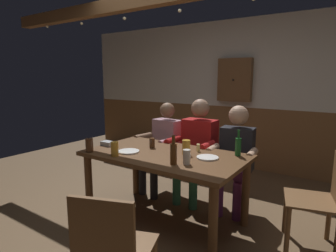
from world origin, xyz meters
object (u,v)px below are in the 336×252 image
at_px(plate_0, 129,151).
at_px(pint_glass_2, 186,147).
at_px(dining_table, 165,163).
at_px(pint_glass_4, 89,145).
at_px(person_1, 197,145).
at_px(table_candle, 198,148).
at_px(condiment_caddy, 107,143).
at_px(pint_glass_0, 115,149).
at_px(bottle_0, 238,146).
at_px(pint_glass_1, 187,157).
at_px(plate_1, 208,158).
at_px(person_0, 163,144).
at_px(wall_dart_cabinet, 235,80).
at_px(chair_empty_near_right, 322,199).
at_px(pint_glass_3, 152,143).
at_px(person_2, 235,153).
at_px(bottle_1, 173,153).

distance_m(plate_0, pint_glass_2, 0.61).
distance_m(dining_table, pint_glass_4, 0.82).
height_order(person_1, table_candle, person_1).
height_order(condiment_caddy, pint_glass_0, pint_glass_0).
xyz_separation_m(bottle_0, pint_glass_1, (-0.28, -0.53, -0.03)).
distance_m(plate_1, pint_glass_1, 0.29).
relative_size(plate_0, pint_glass_4, 1.57).
distance_m(plate_1, bottle_0, 0.34).
height_order(person_0, wall_dart_cabinet, wall_dart_cabinet).
relative_size(person_1, pint_glass_1, 9.35).
distance_m(chair_empty_near_right, plate_1, 1.06).
bearing_deg(pint_glass_4, dining_table, 29.90).
height_order(bottle_0, pint_glass_1, bottle_0).
xyz_separation_m(table_candle, pint_glass_0, (-0.61, -0.62, 0.03)).
bearing_deg(bottle_0, pint_glass_3, -166.11).
distance_m(plate_0, wall_dart_cabinet, 2.48).
distance_m(table_candle, pint_glass_2, 0.19).
bearing_deg(person_0, person_1, -169.53).
bearing_deg(person_2, pint_glass_4, 36.23).
bearing_deg(plate_0, pint_glass_4, -147.20).
bearing_deg(bottle_0, person_1, 151.09).
height_order(condiment_caddy, pint_glass_2, pint_glass_2).
distance_m(pint_glass_0, pint_glass_3, 0.49).
xyz_separation_m(person_2, condiment_caddy, (-1.24, -0.79, 0.10)).
relative_size(plate_1, pint_glass_0, 1.48).
bearing_deg(person_0, person_2, -170.85).
xyz_separation_m(person_0, table_candle, (0.75, -0.42, 0.14)).
bearing_deg(pint_glass_2, pint_glass_0, -142.03).
bearing_deg(person_2, condiment_caddy, 26.23).
xyz_separation_m(bottle_1, pint_glass_2, (-0.07, 0.34, -0.03)).
distance_m(table_candle, bottle_1, 0.53).
bearing_deg(bottle_0, pint_glass_2, -150.07).
height_order(bottle_0, pint_glass_2, bottle_0).
bearing_deg(chair_empty_near_right, plate_1, 91.63).
height_order(person_2, pint_glass_3, person_2).
relative_size(plate_0, plate_1, 1.06).
bearing_deg(person_2, person_1, -6.97).
relative_size(bottle_1, pint_glass_2, 1.78).
bearing_deg(wall_dart_cabinet, pint_glass_0, -95.57).
relative_size(table_candle, bottle_0, 0.30).
distance_m(pint_glass_0, pint_glass_1, 0.75).
bearing_deg(pint_glass_2, condiment_caddy, -169.40).
bearing_deg(person_0, pint_glass_0, 106.24).
height_order(condiment_caddy, pint_glass_3, pint_glass_3).
distance_m(condiment_caddy, pint_glass_1, 1.12).
distance_m(plate_0, pint_glass_0, 0.20).
bearing_deg(condiment_caddy, pint_glass_3, 23.48).
bearing_deg(pint_glass_4, person_0, 80.23).
xyz_separation_m(plate_0, pint_glass_4, (-0.35, -0.22, 0.06)).
bearing_deg(chair_empty_near_right, pint_glass_0, 97.71).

